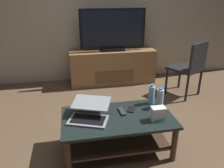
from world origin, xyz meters
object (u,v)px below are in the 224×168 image
object	(u,v)px
media_cabinet	(113,66)
television	(113,31)
water_bottle_near	(160,98)
coffee_table	(118,127)
laptop	(89,113)
tv_remote	(122,111)
router_box	(158,114)
dining_chair	(190,66)
cell_phone	(132,109)
water_bottle_far	(152,95)

from	to	relation	value
media_cabinet	television	size ratio (longest dim) A/B	1.34
television	water_bottle_near	distance (m)	1.84
television	coffee_table	bearing A→B (deg)	-99.46
laptop	tv_remote	bearing A→B (deg)	8.59
tv_remote	laptop	bearing A→B (deg)	-174.46
media_cabinet	router_box	world-z (taller)	media_cabinet
television	router_box	xyz separation A→B (m)	(0.06, -2.02, -0.47)
media_cabinet	dining_chair	bearing A→B (deg)	-36.53
media_cabinet	cell_phone	xyz separation A→B (m)	(-0.14, -1.80, 0.11)
coffee_table	laptop	distance (m)	0.34
laptop	media_cabinet	bearing A→B (deg)	72.40
media_cabinet	water_bottle_far	bearing A→B (deg)	-85.99
television	tv_remote	size ratio (longest dim) A/B	7.08
water_bottle_near	cell_phone	xyz separation A→B (m)	(-0.31, 0.00, -0.10)
water_bottle_far	tv_remote	world-z (taller)	water_bottle_far
coffee_table	television	world-z (taller)	television
router_box	tv_remote	xyz separation A→B (m)	(-0.31, 0.21, -0.06)
cell_phone	tv_remote	world-z (taller)	tv_remote
coffee_table	cell_phone	distance (m)	0.25
dining_chair	tv_remote	bearing A→B (deg)	-141.91
television	router_box	size ratio (longest dim) A/B	8.11
water_bottle_near	cell_phone	size ratio (longest dim) A/B	1.63
router_box	water_bottle_far	distance (m)	0.35
water_bottle_near	cell_phone	distance (m)	0.33
cell_phone	tv_remote	size ratio (longest dim) A/B	0.88
media_cabinet	water_bottle_near	distance (m)	1.82
laptop	water_bottle_near	xyz separation A→B (m)	(0.77, 0.09, 0.05)
water_bottle_near	cell_phone	bearing A→B (deg)	179.78
router_box	cell_phone	bearing A→B (deg)	129.22
water_bottle_far	tv_remote	bearing A→B (deg)	-159.36
coffee_table	television	xyz separation A→B (m)	(0.31, 1.89, 0.67)
laptop	router_box	xyz separation A→B (m)	(0.66, -0.16, 0.01)
coffee_table	laptop	size ratio (longest dim) A/B	2.35
water_bottle_near	tv_remote	world-z (taller)	water_bottle_near
media_cabinet	router_box	bearing A→B (deg)	-88.25
coffee_table	router_box	size ratio (longest dim) A/B	8.09
coffee_table	television	bearing A→B (deg)	80.54
dining_chair	tv_remote	distance (m)	1.69
water_bottle_near	tv_remote	xyz separation A→B (m)	(-0.43, -0.04, -0.10)
coffee_table	water_bottle_near	distance (m)	0.56
router_box	cell_phone	xyz separation A→B (m)	(-0.20, 0.24, -0.06)
water_bottle_near	water_bottle_far	world-z (taller)	water_bottle_near
dining_chair	water_bottle_far	world-z (taller)	dining_chair
television	water_bottle_far	bearing A→B (deg)	-85.93
water_bottle_near	tv_remote	size ratio (longest dim) A/B	1.42
laptop	tv_remote	world-z (taller)	laptop
television	laptop	xyz separation A→B (m)	(-0.60, -1.86, -0.48)
laptop	water_bottle_near	bearing A→B (deg)	6.45
media_cabinet	cell_phone	distance (m)	1.81
media_cabinet	tv_remote	bearing A→B (deg)	-97.81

